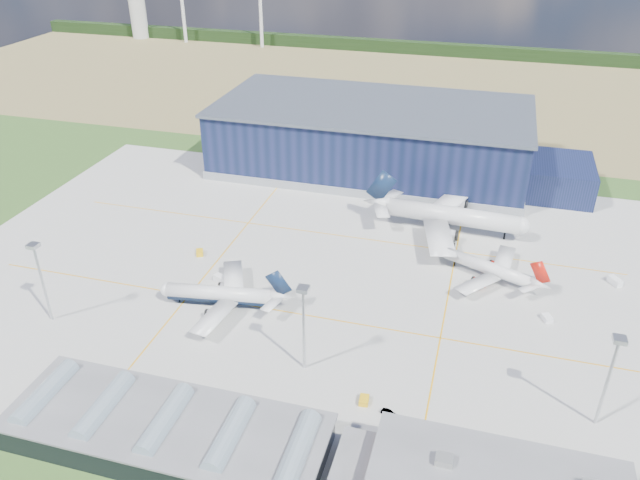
{
  "coord_description": "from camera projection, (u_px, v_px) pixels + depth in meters",
  "views": [
    {
      "loc": [
        44.77,
        -138.97,
        99.63
      ],
      "look_at": [
        0.58,
        16.93,
        7.92
      ],
      "focal_mm": 35.0,
      "sensor_mm": 36.0,
      "label": 1
    }
  ],
  "objects": [
    {
      "name": "light_mast_east",
      "position": [
        611.0,
        367.0,
        125.54
      ],
      "size": [
        2.6,
        2.6,
        23.0
      ],
      "color": "#B2B5B9",
      "rests_on": "ground"
    },
    {
      "name": "gse_tug_a",
      "position": [
        200.0,
        253.0,
        193.87
      ],
      "size": [
        3.32,
        3.93,
        1.41
      ],
      "primitive_type": "cube",
      "rotation": [
        0.0,
        0.0,
        0.45
      ],
      "color": "#EAB214",
      "rests_on": "ground"
    },
    {
      "name": "airliner_widebody",
      "position": [
        453.0,
        207.0,
        203.05
      ],
      "size": [
        58.22,
        57.08,
        18.03
      ],
      "primitive_type": null,
      "rotation": [
        0.0,
        0.0,
        -0.06
      ],
      "color": "silver",
      "rests_on": "ground"
    },
    {
      "name": "airliner_red",
      "position": [
        489.0,
        262.0,
        179.91
      ],
      "size": [
        43.86,
        43.47,
        10.98
      ],
      "primitive_type": null,
      "rotation": [
        0.0,
        0.0,
        2.74
      ],
      "color": "silver",
      "rests_on": "ground"
    },
    {
      "name": "gse_tug_c",
      "position": [
        438.0,
        249.0,
        196.03
      ],
      "size": [
        2.01,
        3.07,
        1.31
      ],
      "primitive_type": "cube",
      "rotation": [
        0.0,
        0.0,
        0.05
      ],
      "color": "#EAB214",
      "rests_on": "ground"
    },
    {
      "name": "gse_tug_b",
      "position": [
        364.0,
        400.0,
        138.07
      ],
      "size": [
        2.27,
        3.2,
        1.32
      ],
      "primitive_type": "cube",
      "rotation": [
        0.0,
        0.0,
        0.08
      ],
      "color": "#EAB214",
      "rests_on": "ground"
    },
    {
      "name": "light_mast_west",
      "position": [
        39.0,
        270.0,
        157.57
      ],
      "size": [
        2.6,
        2.6,
        23.0
      ],
      "color": "#B2B5B9",
      "rests_on": "ground"
    },
    {
      "name": "airliner_navy",
      "position": [
        219.0,
        287.0,
        167.63
      ],
      "size": [
        42.3,
        41.61,
        12.2
      ],
      "primitive_type": null,
      "rotation": [
        0.0,
        0.0,
        3.29
      ],
      "color": "silver",
      "rests_on": "ground"
    },
    {
      "name": "car_a",
      "position": [
        447.0,
        455.0,
        124.74
      ],
      "size": [
        4.07,
        2.29,
        1.31
      ],
      "primitive_type": "imported",
      "rotation": [
        0.0,
        0.0,
        1.37
      ],
      "color": "#99999E",
      "rests_on": "ground"
    },
    {
      "name": "treeline",
      "position": [
        432.0,
        49.0,
        425.29
      ],
      "size": [
        600.0,
        8.0,
        8.0
      ],
      "primitive_type": "cube",
      "color": "black",
      "rests_on": "ground"
    },
    {
      "name": "gse_cart_a",
      "position": [
        547.0,
        318.0,
        164.41
      ],
      "size": [
        3.23,
        3.76,
        1.38
      ],
      "primitive_type": "cube",
      "rotation": [
        0.0,
        0.0,
        0.42
      ],
      "color": "white",
      "rests_on": "ground"
    },
    {
      "name": "gse_van_a",
      "position": [
        221.0,
        279.0,
        180.1
      ],
      "size": [
        5.23,
        3.84,
        2.09
      ],
      "primitive_type": "cube",
      "rotation": [
        0.0,
        0.0,
        1.16
      ],
      "color": "white",
      "rests_on": "ground"
    },
    {
      "name": "car_b",
      "position": [
        389.0,
        413.0,
        134.69
      ],
      "size": [
        3.9,
        2.46,
        1.21
      ],
      "primitive_type": "imported",
      "rotation": [
        0.0,
        0.0,
        1.23
      ],
      "color": "#99999E",
      "rests_on": "ground"
    },
    {
      "name": "farmland",
      "position": [
        415.0,
        86.0,
        360.27
      ],
      "size": [
        600.0,
        220.0,
        0.01
      ],
      "primitive_type": "cube",
      "color": "#91764E",
      "rests_on": "ground"
    },
    {
      "name": "hangar",
      "position": [
        378.0,
        141.0,
        249.05
      ],
      "size": [
        145.0,
        62.0,
        26.1
      ],
      "color": "#101A37",
      "rests_on": "ground"
    },
    {
      "name": "light_mast_center",
      "position": [
        304.0,
        315.0,
        140.96
      ],
      "size": [
        2.6,
        2.6,
        23.0
      ],
      "color": "#B2B5B9",
      "rests_on": "ground"
    },
    {
      "name": "ground",
      "position": [
        302.0,
        292.0,
        176.06
      ],
      "size": [
        600.0,
        600.0,
        0.0
      ],
      "primitive_type": "plane",
      "color": "#315520",
      "rests_on": "ground"
    },
    {
      "name": "glass_concourse",
      "position": [
        182.0,
        434.0,
        125.53
      ],
      "size": [
        78.0,
        23.0,
        8.6
      ],
      "color": "black",
      "rests_on": "ground"
    },
    {
      "name": "apron",
      "position": [
        312.0,
        274.0,
        184.42
      ],
      "size": [
        220.0,
        160.0,
        0.08
      ],
      "color": "#AEADA8",
      "rests_on": "ground"
    },
    {
      "name": "gse_van_b",
      "position": [
        615.0,
        281.0,
        179.27
      ],
      "size": [
        4.1,
        4.76,
        2.01
      ],
      "primitive_type": "cube",
      "rotation": [
        0.0,
        0.0,
        0.59
      ],
      "color": "white",
      "rests_on": "ground"
    }
  ]
}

